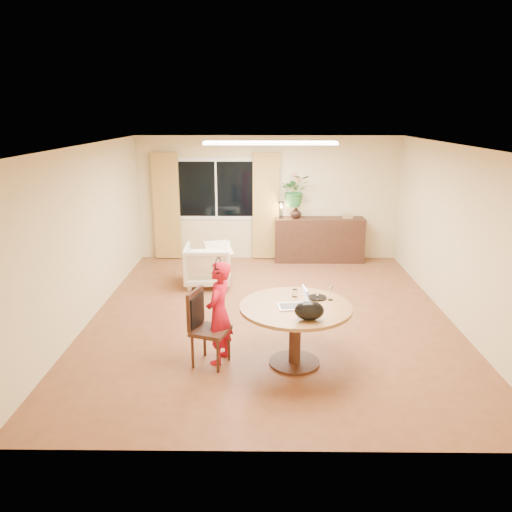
{
  "coord_description": "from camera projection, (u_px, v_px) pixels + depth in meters",
  "views": [
    {
      "loc": [
        -0.14,
        -7.22,
        3.04
      ],
      "look_at": [
        -0.22,
        -0.2,
        1.02
      ],
      "focal_mm": 35.0,
      "sensor_mm": 36.0,
      "label": 1
    }
  ],
  "objects": [
    {
      "name": "wall_left",
      "position": [
        87.0,
        234.0,
        7.45
      ],
      "size": [
        0.0,
        6.5,
        6.5
      ],
      "primitive_type": "plane",
      "rotation": [
        1.57,
        0.0,
        1.57
      ],
      "color": "#D4C28A",
      "rests_on": "floor"
    },
    {
      "name": "wine_glass",
      "position": [
        331.0,
        293.0,
        6.23
      ],
      "size": [
        0.07,
        0.07,
        0.19
      ],
      "primitive_type": null,
      "rotation": [
        0.0,
        0.0,
        0.07
      ],
      "color": "white",
      "rests_on": "dining_table"
    },
    {
      "name": "desk_lamp",
      "position": [
        281.0,
        210.0,
        10.32
      ],
      "size": [
        0.15,
        0.15,
        0.37
      ],
      "primitive_type": null,
      "rotation": [
        0.0,
        0.0,
        0.0
      ],
      "color": "black",
      "rests_on": "sideboard"
    },
    {
      "name": "book_stack",
      "position": [
        348.0,
        216.0,
        10.39
      ],
      "size": [
        0.22,
        0.17,
        0.09
      ],
      "primitive_type": null,
      "rotation": [
        0.0,
        0.0,
        -0.08
      ],
      "color": "brown",
      "rests_on": "sideboard"
    },
    {
      "name": "tumbler",
      "position": [
        295.0,
        293.0,
        6.36
      ],
      "size": [
        0.08,
        0.08,
        0.1
      ],
      "primitive_type": null,
      "rotation": [
        0.0,
        0.0,
        0.2
      ],
      "color": "white",
      "rests_on": "dining_table"
    },
    {
      "name": "vase",
      "position": [
        296.0,
        212.0,
        10.38
      ],
      "size": [
        0.29,
        0.29,
        0.25
      ],
      "primitive_type": "imported",
      "rotation": [
        0.0,
        0.0,
        -0.28
      ],
      "color": "black",
      "rests_on": "sideboard"
    },
    {
      "name": "bouquet",
      "position": [
        295.0,
        190.0,
        10.25
      ],
      "size": [
        0.66,
        0.59,
        0.66
      ],
      "primitive_type": "imported",
      "rotation": [
        0.0,
        0.0,
        0.13
      ],
      "color": "#2C5C22",
      "rests_on": "vase"
    },
    {
      "name": "dining_chair",
      "position": [
        210.0,
        329.0,
        6.15
      ],
      "size": [
        0.57,
        0.55,
        0.96
      ],
      "primitive_type": null,
      "rotation": [
        0.0,
        0.0,
        -0.34
      ],
      "color": "black",
      "rests_on": "floor"
    },
    {
      "name": "handbag",
      "position": [
        309.0,
        311.0,
        5.62
      ],
      "size": [
        0.35,
        0.21,
        0.23
      ],
      "primitive_type": null,
      "rotation": [
        0.0,
        0.0,
        -0.04
      ],
      "color": "black",
      "rests_on": "dining_table"
    },
    {
      "name": "dining_table",
      "position": [
        295.0,
        318.0,
        6.12
      ],
      "size": [
        1.38,
        1.38,
        0.78
      ],
      "color": "brown",
      "rests_on": "floor"
    },
    {
      "name": "ceiling",
      "position": [
        272.0,
        145.0,
        7.06
      ],
      "size": [
        6.5,
        6.5,
        0.0
      ],
      "primitive_type": "plane",
      "rotation": [
        3.14,
        0.0,
        0.0
      ],
      "color": "white",
      "rests_on": "wall_back"
    },
    {
      "name": "ceiling_panel",
      "position": [
        270.0,
        143.0,
        8.23
      ],
      "size": [
        2.2,
        0.35,
        0.05
      ],
      "primitive_type": "cube",
      "color": "white",
      "rests_on": "ceiling"
    },
    {
      "name": "floor",
      "position": [
        270.0,
        315.0,
        7.78
      ],
      "size": [
        6.5,
        6.5,
        0.0
      ],
      "primitive_type": "plane",
      "color": "brown",
      "rests_on": "ground"
    },
    {
      "name": "window",
      "position": [
        216.0,
        189.0,
        10.48
      ],
      "size": [
        1.7,
        0.03,
        1.3
      ],
      "color": "white",
      "rests_on": "wall_back"
    },
    {
      "name": "laptop",
      "position": [
        293.0,
        297.0,
        5.99
      ],
      "size": [
        0.41,
        0.3,
        0.25
      ],
      "primitive_type": null,
      "rotation": [
        0.0,
        0.0,
        0.15
      ],
      "color": "#B7B7BC",
      "rests_on": "dining_table"
    },
    {
      "name": "wall_right",
      "position": [
        456.0,
        235.0,
        7.39
      ],
      "size": [
        0.0,
        6.5,
        6.5
      ],
      "primitive_type": "plane",
      "rotation": [
        1.57,
        0.0,
        -1.57
      ],
      "color": "#D4C28A",
      "rests_on": "floor"
    },
    {
      "name": "throw",
      "position": [
        218.0,
        244.0,
        8.96
      ],
      "size": [
        0.6,
        0.66,
        0.03
      ],
      "primitive_type": null,
      "rotation": [
        0.0,
        0.0,
        0.32
      ],
      "color": "beige",
      "rests_on": "armchair"
    },
    {
      "name": "curtain_right",
      "position": [
        266.0,
        207.0,
        10.5
      ],
      "size": [
        0.55,
        0.08,
        2.25
      ],
      "primitive_type": "cube",
      "color": "olive",
      "rests_on": "wall_back"
    },
    {
      "name": "curtain_left",
      "position": [
        166.0,
        206.0,
        10.52
      ],
      "size": [
        0.55,
        0.08,
        2.25
      ],
      "primitive_type": "cube",
      "color": "olive",
      "rests_on": "wall_back"
    },
    {
      "name": "armchair",
      "position": [
        208.0,
        265.0,
        9.09
      ],
      "size": [
        0.84,
        0.86,
        0.76
      ],
      "primitive_type": "imported",
      "rotation": [
        0.0,
        0.0,
        3.18
      ],
      "color": "beige",
      "rests_on": "floor"
    },
    {
      "name": "child",
      "position": [
        219.0,
        313.0,
        6.19
      ],
      "size": [
        0.54,
        0.43,
        1.32
      ],
      "primitive_type": "imported",
      "rotation": [
        0.0,
        0.0,
        -1.83
      ],
      "color": "#B30D17",
      "rests_on": "floor"
    },
    {
      "name": "sideboard",
      "position": [
        319.0,
        240.0,
        10.53
      ],
      "size": [
        1.86,
        0.45,
        0.93
      ],
      "primitive_type": "cube",
      "color": "black",
      "rests_on": "floor"
    },
    {
      "name": "pot_lid",
      "position": [
        317.0,
        297.0,
        6.31
      ],
      "size": [
        0.26,
        0.26,
        0.04
      ],
      "primitive_type": null,
      "rotation": [
        0.0,
        0.0,
        0.14
      ],
      "color": "white",
      "rests_on": "dining_table"
    },
    {
      "name": "wall_back",
      "position": [
        268.0,
        199.0,
        10.55
      ],
      "size": [
        5.5,
        0.0,
        5.5
      ],
      "primitive_type": "plane",
      "rotation": [
        1.57,
        0.0,
        0.0
      ],
      "color": "#D4C28A",
      "rests_on": "floor"
    }
  ]
}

